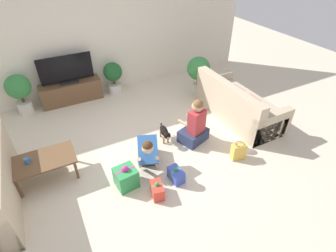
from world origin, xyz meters
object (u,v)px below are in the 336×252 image
person_kneeling (148,151)px  gift_bag_a (238,151)px  potted_plant_corner_right (198,70)px  dog (165,132)px  mug (27,161)px  person_sitting (195,126)px  gift_box_a (176,175)px  tv_console (72,92)px  tv (67,71)px  gift_box_c (157,190)px  sofa_right (237,105)px  potted_plant_back_left (19,90)px  gift_box_b (126,177)px  coffee_table (44,161)px  potted_plant_back_right (113,75)px

person_kneeling → gift_bag_a: (1.50, -0.58, -0.17)m
potted_plant_corner_right → dog: bearing=-139.4°
potted_plant_corner_right → mug: bearing=-161.6°
person_sitting → gift_box_a: bearing=23.5°
tv_console → gift_box_a: 3.51m
tv → gift_bag_a: (2.23, -3.43, -0.63)m
person_sitting → gift_box_c: bearing=17.0°
sofa_right → gift_box_c: (-2.48, -1.16, -0.19)m
potted_plant_corner_right → gift_box_a: 3.10m
gift_bag_a → sofa_right: bearing=52.4°
potted_plant_back_left → gift_bag_a: 4.72m
gift_box_a → gift_bag_a: 1.24m
mug → gift_box_b: bearing=-30.5°
potted_plant_corner_right → person_sitting: person_sitting is taller
tv → coffee_table: bearing=-110.2°
dog → gift_box_a: bearing=-97.1°
tv → mug: (-1.08, -2.33, -0.33)m
potted_plant_back_right → tv_console: bearing=177.2°
tv_console → potted_plant_corner_right: 3.10m
person_kneeling → person_sitting: person_sitting is taller
gift_bag_a → mug: size_ratio=2.79×
mug → potted_plant_back_right: bearing=47.0°
tv_console → potted_plant_back_right: size_ratio=1.74×
sofa_right → potted_plant_back_left: size_ratio=2.18×
coffee_table → person_sitting: size_ratio=1.04×
gift_box_c → mug: bearing=144.5°
potted_plant_back_right → potted_plant_corner_right: bearing=-26.7°
potted_plant_corner_right → gift_box_c: bearing=-132.8°
person_kneeling → sofa_right: bearing=33.6°
gift_bag_a → coffee_table: bearing=160.9°
tv → potted_plant_corner_right: bearing=-18.8°
potted_plant_back_right → gift_bag_a: size_ratio=2.38×
sofa_right → gift_box_b: 2.93m
gift_box_a → person_sitting: bearing=42.2°
gift_bag_a → gift_box_a: bearing=177.3°
gift_box_c → tv: bearing=99.4°
potted_plant_corner_right → gift_bag_a: 2.57m
tv → gift_box_a: size_ratio=3.88×
dog → mug: 2.38m
potted_plant_back_left → mug: (-0.04, -2.28, -0.12)m
person_sitting → potted_plant_back_left: bearing=-61.1°
sofa_right → gift_box_b: size_ratio=4.81×
potted_plant_back_right → gift_bag_a: potted_plant_back_right is taller
potted_plant_corner_right → gift_box_b: potted_plant_corner_right is taller
dog → gift_bag_a: (0.95, -1.03, -0.06)m
potted_plant_back_right → gift_box_a: potted_plant_back_right is taller
tv → potted_plant_back_left: tv is taller
sofa_right → coffee_table: size_ratio=2.07×
gift_bag_a → mug: bearing=161.6°
potted_plant_back_left → mug: potted_plant_back_left is taller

